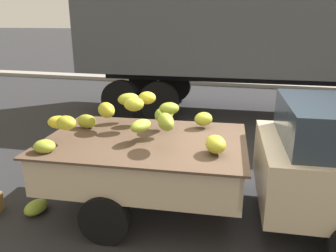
# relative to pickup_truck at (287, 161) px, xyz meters

# --- Properties ---
(ground) EXTENTS (220.00, 220.00, 0.00)m
(ground) POSITION_rel_pickup_truck_xyz_m (-0.72, 0.03, -0.89)
(ground) COLOR #28282B
(curb_strip) EXTENTS (80.00, 0.80, 0.16)m
(curb_strip) POSITION_rel_pickup_truck_xyz_m (-0.72, 10.06, -0.81)
(curb_strip) COLOR gray
(curb_strip) RESTS_ON ground
(pickup_truck) EXTENTS (5.00, 2.24, 1.70)m
(pickup_truck) POSITION_rel_pickup_truck_xyz_m (0.00, 0.00, 0.00)
(pickup_truck) COLOR #CCB793
(pickup_truck) RESTS_ON ground
(semi_trailer) EXTENTS (12.11, 3.19, 3.95)m
(semi_trailer) POSITION_rel_pickup_truck_xyz_m (0.48, 5.58, 1.65)
(semi_trailer) COLOR #4C5156
(semi_trailer) RESTS_ON ground
(fallen_banana_bunch_near_tailgate) EXTENTS (0.29, 0.40, 0.18)m
(fallen_banana_bunch_near_tailgate) POSITION_rel_pickup_truck_xyz_m (-3.38, -0.70, -0.80)
(fallen_banana_bunch_near_tailgate) COLOR olive
(fallen_banana_bunch_near_tailgate) RESTS_ON ground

